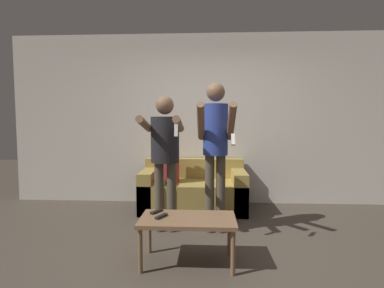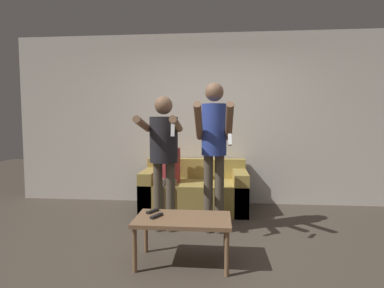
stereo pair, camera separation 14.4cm
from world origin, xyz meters
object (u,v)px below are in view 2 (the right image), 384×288
at_px(couch, 195,192).
at_px(person_seated, 169,168).
at_px(person_standing_right, 214,141).
at_px(remote_near, 157,216).
at_px(coffee_table, 183,223).
at_px(remote_far, 153,211).
at_px(person_standing_left, 164,147).

relative_size(couch, person_seated, 1.32).
distance_m(person_standing_right, remote_near, 1.15).
distance_m(coffee_table, remote_far, 0.35).
xyz_separation_m(couch, person_standing_right, (0.30, -0.92, 0.82)).
bearing_deg(coffee_table, remote_near, -177.94).
relative_size(person_standing_left, remote_near, 10.84).
bearing_deg(remote_far, coffee_table, -22.61).
distance_m(couch, person_seated, 0.54).
bearing_deg(person_standing_right, couch, 107.86).
relative_size(person_seated, remote_far, 7.91).
xyz_separation_m(couch, remote_near, (-0.22, -1.72, 0.18)).
bearing_deg(person_standing_right, remote_near, -123.02).
relative_size(coffee_table, remote_far, 5.98).
height_order(person_seated, coffee_table, person_seated).
relative_size(couch, remote_far, 10.42).
distance_m(person_seated, coffee_table, 1.63).
height_order(couch, coffee_table, couch).
xyz_separation_m(person_standing_right, person_seated, (-0.66, 0.78, -0.45)).
distance_m(person_seated, remote_near, 1.59).
bearing_deg(couch, person_seated, -158.88).
bearing_deg(remote_near, person_standing_left, 95.54).
relative_size(couch, person_standing_left, 0.95).
height_order(couch, remote_near, couch).
bearing_deg(person_seated, person_standing_left, -84.99).
bearing_deg(person_standing_left, couch, 72.13).
height_order(coffee_table, remote_far, remote_far).
bearing_deg(remote_far, person_standing_right, 48.17).
bearing_deg(remote_near, couch, 82.72).
bearing_deg(remote_near, person_seated, 95.28).
distance_m(person_standing_right, person_seated, 1.12).
distance_m(couch, remote_far, 1.61).
xyz_separation_m(person_seated, remote_near, (0.15, -1.58, -0.20)).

